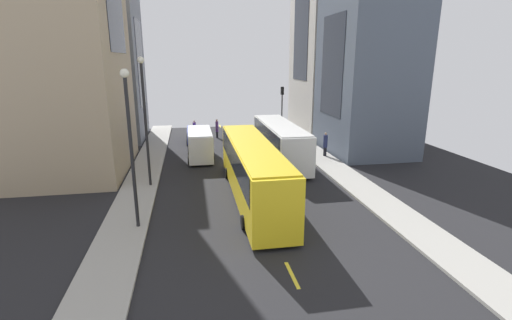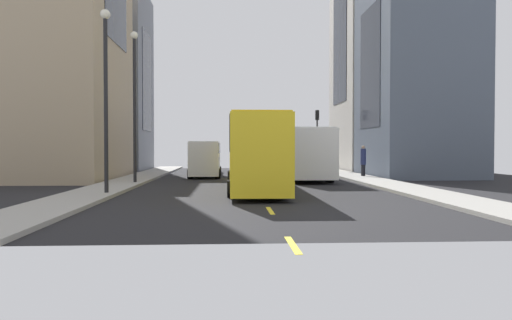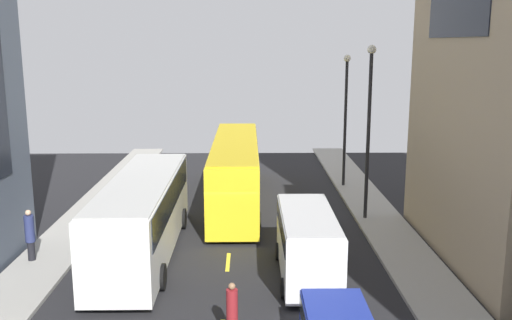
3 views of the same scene
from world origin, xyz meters
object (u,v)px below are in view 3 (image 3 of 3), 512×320
(streetcar_yellow, at_px, (235,166))
(city_bus_white, at_px, (143,210))
(delivery_van_white, at_px, (308,240))
(pedestrian_crossing_mid, at_px, (30,234))
(pedestrian_crossing_near, at_px, (232,311))

(streetcar_yellow, bearing_deg, city_bus_white, -114.90)
(city_bus_white, distance_m, delivery_van_white, 7.18)
(city_bus_white, distance_m, pedestrian_crossing_mid, 4.61)
(city_bus_white, relative_size, delivery_van_white, 1.95)
(delivery_van_white, distance_m, pedestrian_crossing_near, 5.57)
(city_bus_white, xyz_separation_m, pedestrian_crossing_mid, (-4.46, -0.90, -0.73))
(city_bus_white, bearing_deg, delivery_van_white, -19.75)
(streetcar_yellow, xyz_separation_m, delivery_van_white, (2.99, -10.49, -0.61))
(city_bus_white, height_order, delivery_van_white, city_bus_white)
(delivery_van_white, height_order, pedestrian_crossing_near, delivery_van_white)
(pedestrian_crossing_near, bearing_deg, pedestrian_crossing_mid, -10.16)
(streetcar_yellow, bearing_deg, pedestrian_crossing_near, -89.18)
(pedestrian_crossing_mid, xyz_separation_m, pedestrian_crossing_near, (8.43, -6.33, -0.28))
(pedestrian_crossing_mid, bearing_deg, city_bus_white, -94.11)
(streetcar_yellow, xyz_separation_m, pedestrian_crossing_mid, (-8.21, -8.97, -0.85))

